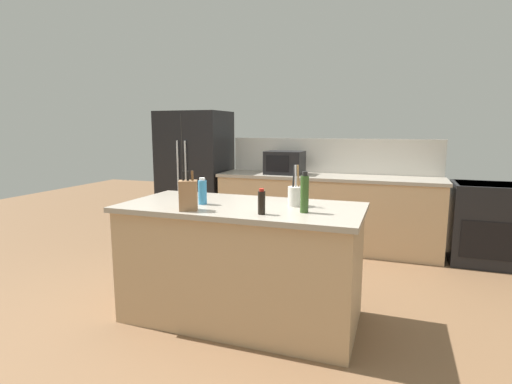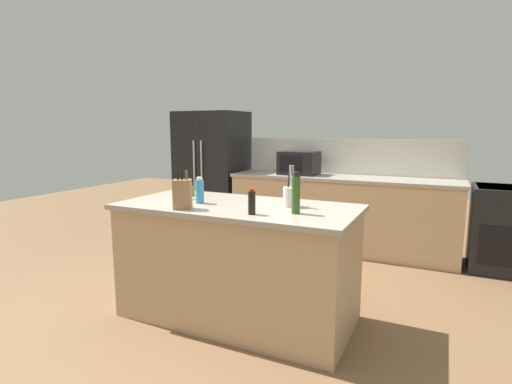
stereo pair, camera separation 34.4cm
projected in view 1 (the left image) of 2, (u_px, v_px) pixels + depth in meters
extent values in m
plane|color=brown|center=(242.00, 317.00, 3.28)|extent=(14.00, 14.00, 0.00)
cube|color=tan|center=(326.00, 213.00, 5.15)|extent=(2.78, 0.62, 0.90)
cube|color=#9E9384|center=(327.00, 177.00, 5.08)|extent=(2.82, 0.66, 0.04)
cube|color=beige|center=(332.00, 156.00, 5.33)|extent=(2.78, 0.03, 0.46)
cube|color=tan|center=(241.00, 265.00, 3.21)|extent=(1.83, 0.84, 0.90)
cube|color=#9E9384|center=(241.00, 207.00, 3.13)|extent=(1.89, 0.90, 0.04)
cube|color=black|center=(195.00, 174.00, 5.77)|extent=(0.93, 0.72, 1.77)
cube|color=#2D2D2D|center=(183.00, 176.00, 5.43)|extent=(0.01, 0.00, 1.68)
cylinder|color=#ADB2B7|center=(178.00, 176.00, 5.44)|extent=(0.02, 0.02, 0.97)
cylinder|color=#ADB2B7|center=(186.00, 177.00, 5.40)|extent=(0.02, 0.02, 0.97)
cube|color=black|center=(487.00, 224.00, 4.54)|extent=(0.76, 0.64, 0.92)
cube|color=black|center=(492.00, 241.00, 4.26)|extent=(0.61, 0.01, 0.41)
cube|color=black|center=(490.00, 185.00, 4.47)|extent=(0.68, 0.58, 0.02)
cube|color=black|center=(285.00, 163.00, 5.24)|extent=(0.48, 0.38, 0.30)
cube|color=black|center=(277.00, 164.00, 5.07)|extent=(0.30, 0.01, 0.21)
cube|color=#936B47|center=(188.00, 195.00, 2.91)|extent=(0.16, 0.15, 0.22)
cylinder|color=black|center=(183.00, 176.00, 2.88)|extent=(0.02, 0.02, 0.07)
cylinder|color=black|center=(188.00, 176.00, 2.89)|extent=(0.02, 0.02, 0.07)
cylinder|color=brown|center=(192.00, 176.00, 2.89)|extent=(0.02, 0.02, 0.07)
cylinder|color=beige|center=(296.00, 196.00, 3.08)|extent=(0.12, 0.12, 0.15)
cylinder|color=olive|center=(298.00, 176.00, 3.06)|extent=(0.01, 0.05, 0.18)
cylinder|color=black|center=(294.00, 176.00, 3.07)|extent=(0.01, 0.05, 0.18)
cylinder|color=#B2B2B7|center=(296.00, 177.00, 3.04)|extent=(0.01, 0.03, 0.18)
cylinder|color=#567038|center=(190.00, 192.00, 3.49)|extent=(0.06, 0.06, 0.09)
cylinder|color=black|center=(189.00, 186.00, 3.48)|extent=(0.04, 0.04, 0.02)
cylinder|color=#3384BC|center=(202.00, 192.00, 3.15)|extent=(0.07, 0.07, 0.19)
cylinder|color=white|center=(202.00, 179.00, 3.13)|extent=(0.04, 0.04, 0.02)
cylinder|color=#B73D1E|center=(187.00, 195.00, 3.33)|extent=(0.05, 0.05, 0.09)
cylinder|color=black|center=(187.00, 188.00, 3.32)|extent=(0.03, 0.03, 0.02)
cylinder|color=#2D4C1E|center=(304.00, 194.00, 2.83)|extent=(0.06, 0.06, 0.26)
cylinder|color=black|center=(305.00, 174.00, 2.80)|extent=(0.04, 0.04, 0.03)
cylinder|color=black|center=(262.00, 203.00, 2.78)|extent=(0.05, 0.05, 0.16)
cylinder|color=#B22319|center=(262.00, 190.00, 2.76)|extent=(0.03, 0.03, 0.02)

